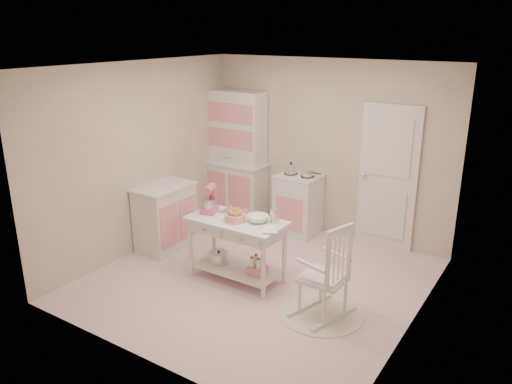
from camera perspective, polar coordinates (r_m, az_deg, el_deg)
room_shell at (r=5.74m, az=0.17°, el=4.67°), size 3.84×3.84×2.62m
door at (r=7.16m, az=14.84°, el=1.60°), size 0.82×0.05×2.04m
hutch at (r=8.04m, az=-2.44°, el=4.16°), size 1.06×0.50×2.08m
stove at (r=7.56m, az=4.84°, el=-1.41°), size 0.62×0.57×0.92m
base_cabinet at (r=7.16m, az=-10.35°, el=-2.81°), size 0.54×0.84×0.92m
lace_rug at (r=5.69m, az=7.49°, el=-13.61°), size 0.92×0.92×0.01m
rocking_chair at (r=5.43m, az=7.72°, el=-8.72°), size 0.67×0.83×1.10m
work_table at (r=6.18m, az=-2.23°, el=-6.62°), size 1.20×0.60×0.80m
stand_mixer at (r=6.21m, az=-5.35°, el=-0.86°), size 0.28×0.33×0.34m
cookie_tray at (r=6.23m, az=-2.45°, el=-2.31°), size 0.34×0.24×0.02m
bread_basket at (r=5.95m, az=-2.40°, el=-2.94°), size 0.25×0.25×0.09m
mixing_bowl at (r=5.93m, az=0.23°, el=-3.06°), size 0.26×0.26×0.08m
metal_pitcher at (r=5.89m, az=2.12°, el=-2.76°), size 0.10×0.10×0.17m
recipe_book at (r=5.69m, az=0.75°, el=-4.33°), size 0.27×0.29×0.02m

